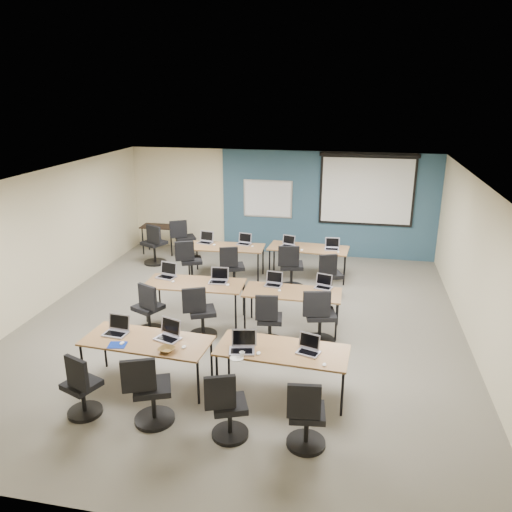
% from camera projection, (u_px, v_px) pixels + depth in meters
% --- Properties ---
extents(floor, '(8.00, 9.00, 0.02)m').
position_uv_depth(floor, '(241.00, 325.00, 9.25)').
color(floor, '#6B6354').
rests_on(floor, ground).
extents(ceiling, '(8.00, 9.00, 0.02)m').
position_uv_depth(ceiling, '(240.00, 181.00, 8.39)').
color(ceiling, white).
rests_on(ceiling, ground).
extents(wall_back, '(8.00, 0.04, 2.70)m').
position_uv_depth(wall_back, '(279.00, 203.00, 13.01)').
color(wall_back, beige).
rests_on(wall_back, ground).
extents(wall_front, '(8.00, 0.04, 2.70)m').
position_uv_depth(wall_front, '(131.00, 407.00, 4.64)').
color(wall_front, beige).
rests_on(wall_front, ground).
extents(wall_left, '(0.04, 9.00, 2.70)m').
position_uv_depth(wall_left, '(38.00, 243.00, 9.57)').
color(wall_left, beige).
rests_on(wall_left, ground).
extents(wall_right, '(0.04, 9.00, 2.70)m').
position_uv_depth(wall_right, '(481.00, 272.00, 8.07)').
color(wall_right, beige).
rests_on(wall_right, ground).
extents(blue_accent_panel, '(5.50, 0.04, 2.70)m').
position_uv_depth(blue_accent_panel, '(328.00, 205.00, 12.74)').
color(blue_accent_panel, '#3D5977').
rests_on(blue_accent_panel, wall_back).
extents(whiteboard, '(1.28, 0.03, 0.98)m').
position_uv_depth(whiteboard, '(268.00, 199.00, 12.96)').
color(whiteboard, silver).
rests_on(whiteboard, wall_back).
extents(projector_screen, '(2.40, 0.10, 1.82)m').
position_uv_depth(projector_screen, '(367.00, 186.00, 12.33)').
color(projector_screen, black).
rests_on(projector_screen, wall_back).
extents(training_table_front_left, '(1.85, 0.77, 0.73)m').
position_uv_depth(training_table_front_left, '(147.00, 343.00, 7.20)').
color(training_table_front_left, '#97633E').
rests_on(training_table_front_left, floor).
extents(training_table_front_right, '(1.83, 0.76, 0.73)m').
position_uv_depth(training_table_front_right, '(282.00, 352.00, 6.94)').
color(training_table_front_right, olive).
rests_on(training_table_front_right, floor).
extents(training_table_mid_left, '(1.83, 0.76, 0.73)m').
position_uv_depth(training_table_mid_left, '(195.00, 285.00, 9.31)').
color(training_table_mid_left, brown).
rests_on(training_table_mid_left, floor).
extents(training_table_mid_right, '(1.74, 0.72, 0.73)m').
position_uv_depth(training_table_mid_right, '(292.00, 294.00, 8.91)').
color(training_table_mid_right, '#A06642').
rests_on(training_table_mid_right, floor).
extents(training_table_back_left, '(1.74, 0.72, 0.73)m').
position_uv_depth(training_table_back_left, '(226.00, 248.00, 11.47)').
color(training_table_back_left, brown).
rests_on(training_table_back_left, floor).
extents(training_table_back_right, '(1.80, 0.75, 0.73)m').
position_uv_depth(training_table_back_right, '(308.00, 249.00, 11.38)').
color(training_table_back_right, brown).
rests_on(training_table_back_right, floor).
extents(laptop_0, '(0.34, 0.29, 0.26)m').
position_uv_depth(laptop_0, '(117.00, 329.00, 7.37)').
color(laptop_0, silver).
rests_on(laptop_0, training_table_front_left).
extents(mouse_0, '(0.08, 0.11, 0.03)m').
position_uv_depth(mouse_0, '(122.00, 343.00, 7.07)').
color(mouse_0, white).
rests_on(mouse_0, training_table_front_left).
extents(task_chair_0, '(0.49, 0.46, 0.95)m').
position_uv_depth(task_chair_0, '(82.00, 391.00, 6.57)').
color(task_chair_0, black).
rests_on(task_chair_0, floor).
extents(laptop_1, '(0.35, 0.29, 0.26)m').
position_uv_depth(laptop_1, '(169.00, 334.00, 7.23)').
color(laptop_1, '#AEAEB9').
rests_on(laptop_1, training_table_front_left).
extents(mouse_1, '(0.06, 0.10, 0.03)m').
position_uv_depth(mouse_1, '(184.00, 347.00, 6.96)').
color(mouse_1, white).
rests_on(mouse_1, training_table_front_left).
extents(task_chair_1, '(0.56, 0.53, 1.01)m').
position_uv_depth(task_chair_1, '(150.00, 395.00, 6.42)').
color(task_chair_1, black).
rests_on(task_chair_1, floor).
extents(laptop_2, '(0.35, 0.30, 0.26)m').
position_uv_depth(laptop_2, '(243.00, 346.00, 6.89)').
color(laptop_2, '#B1B1B3').
rests_on(laptop_2, training_table_front_right).
extents(mouse_2, '(0.07, 0.10, 0.03)m').
position_uv_depth(mouse_2, '(258.00, 353.00, 6.80)').
color(mouse_2, white).
rests_on(mouse_2, training_table_front_right).
extents(task_chair_2, '(0.49, 0.47, 0.96)m').
position_uv_depth(task_chair_2, '(227.00, 411.00, 6.15)').
color(task_chair_2, black).
rests_on(task_chair_2, floor).
extents(laptop_3, '(0.30, 0.26, 0.23)m').
position_uv_depth(laptop_3, '(309.00, 348.00, 6.84)').
color(laptop_3, '#B0AFBA').
rests_on(laptop_3, training_table_front_right).
extents(mouse_3, '(0.08, 0.10, 0.03)m').
position_uv_depth(mouse_3, '(324.00, 365.00, 6.52)').
color(mouse_3, white).
rests_on(mouse_3, training_table_front_right).
extents(task_chair_3, '(0.49, 0.49, 0.97)m').
position_uv_depth(task_chair_3, '(306.00, 420.00, 5.98)').
color(task_chair_3, black).
rests_on(task_chair_3, floor).
extents(laptop_4, '(0.35, 0.30, 0.27)m').
position_uv_depth(laptop_4, '(167.00, 274.00, 9.58)').
color(laptop_4, '#B4B4BB').
rests_on(laptop_4, training_table_mid_left).
extents(mouse_4, '(0.06, 0.09, 0.03)m').
position_uv_depth(mouse_4, '(173.00, 281.00, 9.34)').
color(mouse_4, white).
rests_on(mouse_4, training_table_mid_left).
extents(task_chair_4, '(0.54, 0.50, 0.98)m').
position_uv_depth(task_chair_4, '(149.00, 313.00, 8.83)').
color(task_chair_4, black).
rests_on(task_chair_4, floor).
extents(laptop_5, '(0.34, 0.29, 0.26)m').
position_uv_depth(laptop_5, '(219.00, 279.00, 9.34)').
color(laptop_5, silver).
rests_on(laptop_5, training_table_mid_left).
extents(mouse_5, '(0.08, 0.11, 0.03)m').
position_uv_depth(mouse_5, '(228.00, 285.00, 9.17)').
color(mouse_5, white).
rests_on(mouse_5, training_table_mid_left).
extents(task_chair_5, '(0.53, 0.50, 0.98)m').
position_uv_depth(task_chair_5, '(201.00, 316.00, 8.68)').
color(task_chair_5, black).
rests_on(task_chair_5, floor).
extents(laptop_6, '(0.31, 0.26, 0.24)m').
position_uv_depth(laptop_6, '(274.00, 282.00, 9.18)').
color(laptop_6, '#B6B5C4').
rests_on(laptop_6, training_table_mid_right).
extents(mouse_6, '(0.07, 0.09, 0.03)m').
position_uv_depth(mouse_6, '(279.00, 290.00, 8.92)').
color(mouse_6, white).
rests_on(mouse_6, training_table_mid_right).
extents(task_chair_6, '(0.47, 0.47, 0.95)m').
position_uv_depth(task_chair_6, '(269.00, 323.00, 8.46)').
color(task_chair_6, black).
rests_on(task_chair_6, floor).
extents(laptop_7, '(0.30, 0.26, 0.23)m').
position_uv_depth(laptop_7, '(324.00, 284.00, 9.07)').
color(laptop_7, silver).
rests_on(laptop_7, training_table_mid_right).
extents(mouse_7, '(0.07, 0.10, 0.03)m').
position_uv_depth(mouse_7, '(330.00, 292.00, 8.87)').
color(mouse_7, white).
rests_on(mouse_7, training_table_mid_right).
extents(task_chair_7, '(0.56, 0.56, 1.04)m').
position_uv_depth(task_chair_7, '(319.00, 321.00, 8.45)').
color(task_chair_7, black).
rests_on(task_chair_7, floor).
extents(laptop_8, '(0.34, 0.29, 0.26)m').
position_uv_depth(laptop_8, '(206.00, 240.00, 11.72)').
color(laptop_8, silver).
rests_on(laptop_8, training_table_back_left).
extents(mouse_8, '(0.07, 0.11, 0.04)m').
position_uv_depth(mouse_8, '(214.00, 245.00, 11.52)').
color(mouse_8, white).
rests_on(mouse_8, training_table_back_left).
extents(task_chair_8, '(0.55, 0.52, 1.00)m').
position_uv_depth(task_chair_8, '(190.00, 265.00, 11.21)').
color(task_chair_8, black).
rests_on(task_chair_8, floor).
extents(laptop_9, '(0.31, 0.27, 0.24)m').
position_uv_depth(laptop_9, '(244.00, 241.00, 11.62)').
color(laptop_9, '#B2B2B6').
rests_on(laptop_9, training_table_back_left).
extents(mouse_9, '(0.06, 0.09, 0.03)m').
position_uv_depth(mouse_9, '(252.00, 246.00, 11.43)').
color(mouse_9, white).
rests_on(mouse_9, training_table_back_left).
extents(task_chair_9, '(0.51, 0.49, 0.97)m').
position_uv_depth(task_chair_9, '(233.00, 270.00, 10.89)').
color(task_chair_9, black).
rests_on(task_chair_9, floor).
extents(laptop_10, '(0.30, 0.26, 0.23)m').
position_uv_depth(laptop_10, '(288.00, 243.00, 11.48)').
color(laptop_10, silver).
rests_on(laptop_10, training_table_back_right).
extents(mouse_10, '(0.06, 0.10, 0.03)m').
position_uv_depth(mouse_10, '(302.00, 250.00, 11.16)').
color(mouse_10, white).
rests_on(mouse_10, training_table_back_right).
extents(task_chair_10, '(0.55, 0.55, 1.03)m').
position_uv_depth(task_chair_10, '(291.00, 271.00, 10.80)').
color(task_chair_10, black).
rests_on(task_chair_10, floor).
extents(laptop_11, '(0.32, 0.27, 0.25)m').
position_uv_depth(laptop_11, '(332.00, 246.00, 11.25)').
color(laptop_11, silver).
rests_on(laptop_11, training_table_back_right).
extents(mouse_11, '(0.08, 0.10, 0.03)m').
position_uv_depth(mouse_11, '(338.00, 252.00, 11.02)').
color(mouse_11, white).
rests_on(mouse_11, training_table_back_right).
extents(task_chair_11, '(0.49, 0.47, 0.95)m').
position_uv_depth(task_chair_11, '(330.00, 278.00, 10.46)').
color(task_chair_11, black).
rests_on(task_chair_11, floor).
extents(blue_mousepad, '(0.28, 0.25, 0.01)m').
position_uv_depth(blue_mousepad, '(117.00, 345.00, 7.04)').
color(blue_mousepad, navy).
rests_on(blue_mousepad, training_table_front_left).
extents(snack_bowl, '(0.28, 0.28, 0.06)m').
position_uv_depth(snack_bowl, '(167.00, 350.00, 6.86)').
color(snack_bowl, brown).
rests_on(snack_bowl, training_table_front_left).
extents(snack_plate, '(0.22, 0.22, 0.01)m').
position_uv_depth(snack_plate, '(237.00, 358.00, 6.69)').
color(snack_plate, white).
rests_on(snack_plate, training_table_front_right).
extents(coffee_cup, '(0.06, 0.06, 0.05)m').
position_uv_depth(coffee_cup, '(242.00, 355.00, 6.70)').
color(coffee_cup, white).
rests_on(coffee_cup, snack_plate).
extents(utility_table, '(0.91, 0.51, 0.75)m').
position_uv_depth(utility_table, '(159.00, 229.00, 13.13)').
color(utility_table, black).
rests_on(utility_table, floor).
extents(spare_chair_a, '(0.60, 0.54, 1.02)m').
position_uv_depth(spare_chair_a, '(184.00, 242.00, 12.84)').
color(spare_chair_a, black).
rests_on(spare_chair_a, floor).
extents(spare_chair_b, '(0.60, 0.56, 1.04)m').
position_uv_depth(spare_chair_b, '(154.00, 248.00, 12.36)').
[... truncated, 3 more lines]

